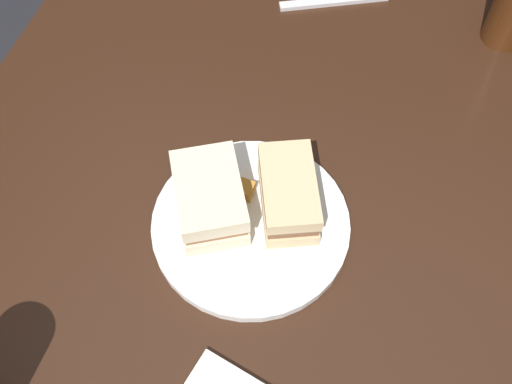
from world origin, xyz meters
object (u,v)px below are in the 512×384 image
object	(u,v)px
sandwich_half_right	(210,199)
sandwich_half_left	(288,194)
plate	(251,225)
fork	(334,1)

from	to	relation	value
sandwich_half_right	sandwich_half_left	bearing A→B (deg)	-68.85
plate	fork	bearing A→B (deg)	-1.70
sandwich_half_right	fork	xyz separation A→B (m)	(0.43, -0.07, -0.04)
sandwich_half_right	fork	size ratio (longest dim) A/B	0.78
sandwich_half_left	plate	bearing A→B (deg)	133.56
plate	sandwich_half_left	world-z (taller)	sandwich_half_left
sandwich_half_right	fork	world-z (taller)	sandwich_half_right
sandwich_half_left	sandwich_half_right	xyz separation A→B (m)	(-0.04, 0.09, 0.00)
plate	sandwich_half_right	distance (m)	0.07
plate	sandwich_half_right	xyz separation A→B (m)	(0.00, 0.05, 0.04)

